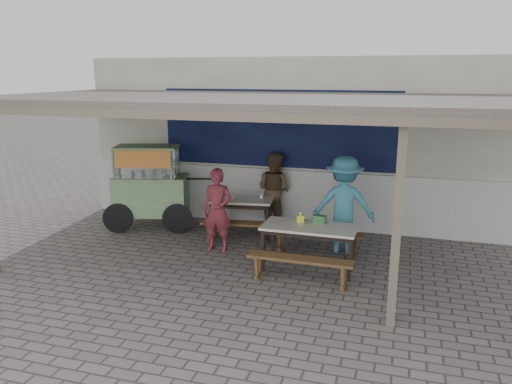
{
  "coord_description": "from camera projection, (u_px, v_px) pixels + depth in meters",
  "views": [
    {
      "loc": [
        2.4,
        -7.04,
        3.2
      ],
      "look_at": [
        -0.02,
        0.9,
        1.19
      ],
      "focal_mm": 35.0,
      "sensor_mm": 36.0,
      "label": 1
    }
  ],
  "objects": [
    {
      "name": "vendor_cart",
      "position": [
        150.0,
        184.0,
        10.34
      ],
      "size": [
        2.05,
        1.25,
        1.73
      ],
      "rotation": [
        0.0,
        0.0,
        0.27
      ],
      "color": "#86AA71",
      "rests_on": "ground"
    },
    {
      "name": "patron_street_side",
      "position": [
        218.0,
        210.0,
        9.01
      ],
      "size": [
        0.57,
        0.38,
        1.53
      ],
      "primitive_type": "imported",
      "rotation": [
        0.0,
        0.0,
        0.03
      ],
      "color": "maroon",
      "rests_on": "ground"
    },
    {
      "name": "ground",
      "position": [
        241.0,
        277.0,
        7.98
      ],
      "size": [
        60.0,
        60.0,
        0.0
      ],
      "primitive_type": "plane",
      "color": "#615C58",
      "rests_on": "ground"
    },
    {
      "name": "donation_box",
      "position": [
        320.0,
        219.0,
        8.27
      ],
      "size": [
        0.22,
        0.17,
        0.13
      ],
      "primitive_type": "cube",
      "rotation": [
        0.0,
        0.0,
        -0.22
      ],
      "color": "#306D3B",
      "rests_on": "table_right"
    },
    {
      "name": "bench_left_wall",
      "position": [
        246.0,
        211.0,
        10.53
      ],
      "size": [
        1.36,
        0.48,
        0.45
      ],
      "rotation": [
        0.0,
        0.0,
        0.15
      ],
      "color": "brown",
      "rests_on": "ground"
    },
    {
      "name": "condiment_jar",
      "position": [
        261.0,
        196.0,
        9.92
      ],
      "size": [
        0.07,
        0.07,
        0.08
      ],
      "primitive_type": "cylinder",
      "color": "white",
      "rests_on": "table_left"
    },
    {
      "name": "bench_left_street",
      "position": [
        236.0,
        228.0,
        9.41
      ],
      "size": [
        1.36,
        0.48,
        0.45
      ],
      "rotation": [
        0.0,
        0.0,
        0.15
      ],
      "color": "brown",
      "rests_on": "ground"
    },
    {
      "name": "patron_right_table",
      "position": [
        344.0,
        205.0,
        8.95
      ],
      "size": [
        1.21,
        0.8,
        1.76
      ],
      "primitive_type": "imported",
      "rotation": [
        0.0,
        0.0,
        3.27
      ],
      "color": "teal",
      "rests_on": "ground"
    },
    {
      "name": "back_wall",
      "position": [
        293.0,
        141.0,
        10.9
      ],
      "size": [
        9.0,
        1.28,
        3.5
      ],
      "color": "beige",
      "rests_on": "ground"
    },
    {
      "name": "condiment_bowl",
      "position": [
        230.0,
        198.0,
        9.85
      ],
      "size": [
        0.24,
        0.24,
        0.05
      ],
      "primitive_type": "imported",
      "rotation": [
        0.0,
        0.0,
        -0.19
      ],
      "color": "white",
      "rests_on": "table_left"
    },
    {
      "name": "table_right",
      "position": [
        309.0,
        230.0,
        8.16
      ],
      "size": [
        1.54,
        0.75,
        0.75
      ],
      "rotation": [
        0.0,
        0.0,
        -0.01
      ],
      "color": "silver",
      "rests_on": "ground"
    },
    {
      "name": "patron_wall_side",
      "position": [
        274.0,
        190.0,
        10.4
      ],
      "size": [
        0.95,
        0.86,
        1.59
      ],
      "primitive_type": "imported",
      "rotation": [
        0.0,
        0.0,
        2.74
      ],
      "color": "brown",
      "rests_on": "ground"
    },
    {
      "name": "bench_right_wall",
      "position": [
        317.0,
        237.0,
        8.88
      ],
      "size": [
        1.63,
        0.3,
        0.45
      ],
      "rotation": [
        0.0,
        0.0,
        -0.01
      ],
      "color": "brown",
      "rests_on": "ground"
    },
    {
      "name": "warung_roof",
      "position": [
        258.0,
        102.0,
        8.17
      ],
      "size": [
        9.0,
        4.21,
        2.81
      ],
      "color": "#615753",
      "rests_on": "ground"
    },
    {
      "name": "bench_right_street",
      "position": [
        300.0,
        264.0,
        7.6
      ],
      "size": [
        1.63,
        0.3,
        0.45
      ],
      "rotation": [
        0.0,
        0.0,
        -0.01
      ],
      "color": "brown",
      "rests_on": "ground"
    },
    {
      "name": "table_left",
      "position": [
        241.0,
        203.0,
        9.89
      ],
      "size": [
        1.32,
        0.82,
        0.75
      ],
      "rotation": [
        0.0,
        0.0,
        0.15
      ],
      "color": "silver",
      "rests_on": "ground"
    },
    {
      "name": "tissue_box",
      "position": [
        300.0,
        218.0,
        8.35
      ],
      "size": [
        0.15,
        0.15,
        0.12
      ],
      "primitive_type": "cube",
      "rotation": [
        0.0,
        0.0,
        0.34
      ],
      "color": "yellow",
      "rests_on": "table_right"
    }
  ]
}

